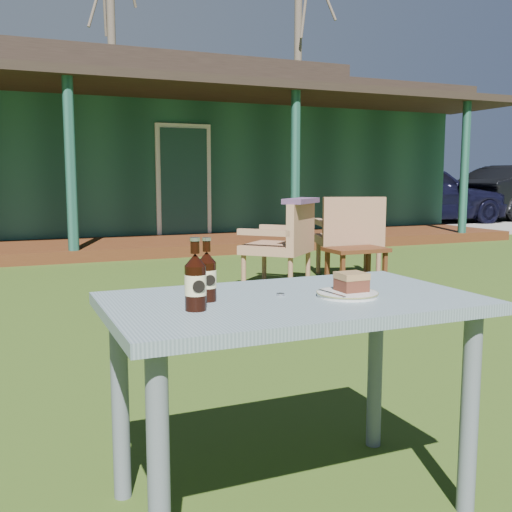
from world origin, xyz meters
name	(u,v)px	position (x,y,z in m)	size (l,w,h in m)	color
ground	(169,368)	(0.00, 0.00, 0.00)	(80.00, 80.00, 0.00)	#334916
pavilion	(44,152)	(0.00, 9.39, 1.61)	(15.80, 8.30, 3.45)	#1B473A
gravel_strip	(482,221)	(10.50, 8.50, 0.01)	(9.00, 6.00, 0.02)	gray
tree_mid	(113,73)	(3.00, 18.50, 4.75)	(0.28, 0.28, 9.50)	brown
tree_right	(298,58)	(9.50, 17.00, 5.50)	(0.28, 0.28, 11.00)	brown
car_near	(421,194)	(8.52, 8.48, 0.72)	(1.70, 4.23, 1.44)	black
cafe_table	(292,327)	(0.00, -1.60, 0.62)	(1.20, 0.70, 0.72)	slate
plate	(347,294)	(0.18, -1.66, 0.73)	(0.20, 0.20, 0.01)	silver
cake_slice	(351,282)	(0.20, -1.64, 0.77)	(0.09, 0.09, 0.06)	#512619
fork	(332,293)	(0.11, -1.67, 0.74)	(0.01, 0.14, 0.00)	silver
cola_bottle_near	(207,276)	(-0.28, -1.55, 0.80)	(0.06, 0.06, 0.20)	black
cola_bottle_far	(195,281)	(-0.35, -1.66, 0.81)	(0.06, 0.07, 0.22)	black
bottle_cap	(281,295)	(-0.02, -1.56, 0.72)	(0.03, 0.03, 0.01)	silver
armchair_left	(284,240)	(1.76, 2.09, 0.48)	(0.87, 0.87, 0.86)	#996A4C
armchair_right	(350,232)	(2.67, 2.32, 0.51)	(0.84, 0.81, 0.90)	#996A4C
floral_throw	(301,201)	(1.88, 1.96, 0.88)	(0.59, 0.20, 0.05)	#57395D
side_table	(356,253)	(2.46, 1.85, 0.34)	(0.60, 0.40, 0.40)	#4D2612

